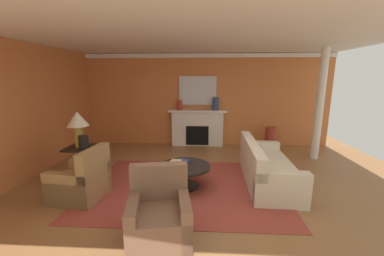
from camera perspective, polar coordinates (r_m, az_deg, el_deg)
The scene contains 21 objects.
ground_plane at distance 4.64m, azimuth 1.73°, elevation -15.30°, with size 9.44×9.44×0.00m, color olive.
wall_fireplace at distance 7.58m, azimuth 2.50°, elevation 6.72°, with size 7.86×0.12×2.86m, color #CC723D.
wall_window at distance 5.87m, azimuth -37.08°, elevation 2.73°, with size 0.12×7.33×2.86m, color #CC723D.
ceiling_panel at distance 4.49m, azimuth 2.09°, elevation 21.76°, with size 7.86×7.33×0.06m, color white.
crown_moulding at distance 7.50m, azimuth 2.59°, elevation 16.99°, with size 7.86×0.08×0.12m, color white.
area_rug at distance 4.88m, azimuth -1.68°, elevation -13.83°, with size 3.77×2.79×0.01m, color #993D33.
fireplace at distance 7.51m, azimuth 1.32°, elevation -0.18°, with size 1.80×0.35×1.14m.
mantel_mirror at distance 7.48m, azimuth 1.39°, elevation 8.96°, with size 1.16×0.04×0.88m, color silver.
sofa at distance 5.16m, azimuth 17.30°, elevation -9.35°, with size 0.95×2.12×0.85m.
armchair_near_window at distance 4.76m, azimuth -24.94°, elevation -11.70°, with size 0.89×0.89×0.95m.
armchair_facing_fireplace at distance 3.42m, azimuth -7.79°, elevation -20.32°, with size 0.93×0.93×0.95m.
coffee_table at distance 4.74m, azimuth -1.71°, elevation -10.24°, with size 1.00×1.00×0.45m.
side_table at distance 5.63m, azimuth -24.95°, elevation -7.06°, with size 0.56×0.56×0.70m.
table_lamp at distance 5.43m, azimuth -25.72°, elevation 1.21°, with size 0.44×0.44×0.75m.
vase_mantel_left at distance 7.38m, azimuth -2.96°, elevation 5.48°, with size 0.15×0.15×0.30m, color #9E3328.
vase_tall_corner at distance 7.52m, azimuth 18.20°, elevation -2.34°, with size 0.30×0.30×0.69m, color #9E3328.
vase_on_side_table at distance 5.34m, azimuth -24.55°, elevation -3.10°, with size 0.19×0.19×0.28m, color black.
vase_mantel_right at distance 7.34m, azimuth 5.65°, elevation 5.79°, with size 0.19×0.19×0.40m, color navy.
book_red_cover at distance 4.86m, azimuth -1.98°, elevation -7.93°, with size 0.24×0.16×0.05m, color navy.
book_art_folio at distance 4.69m, azimuth -3.91°, elevation -8.08°, with size 0.21×0.20×0.05m, color tan.
column_white at distance 6.97m, azimuth 28.30°, elevation 4.83°, with size 0.20×0.20×2.86m, color white.
Camera 1 is at (0.10, -4.12, 2.13)m, focal length 22.23 mm.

